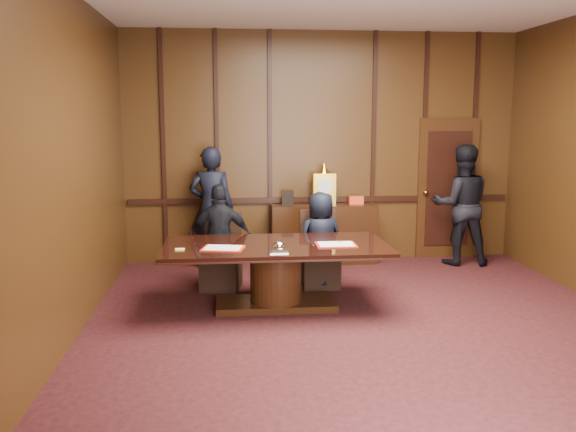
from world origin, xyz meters
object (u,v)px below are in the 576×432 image
Objects in this scene: conference_table at (276,265)px; witness_left at (212,208)px; sideboard at (324,231)px; signatory_left at (220,238)px; signatory_right at (321,240)px; witness_right at (461,205)px.

conference_table is 2.19m from witness_left.
sideboard is at bearing -166.93° from witness_left.
signatory_left is 1.30m from signatory_right.
signatory_right is (0.65, 0.80, 0.12)m from conference_table.
signatory_left is at bearing -13.27° from signatory_right.
witness_right is at bearing -161.43° from signatory_left.
signatory_left is (-0.65, 0.80, 0.18)m from conference_table.
witness_right reaches higher than witness_left.
signatory_left is 1.23m from witness_left.
sideboard is 0.89× the size of witness_left.
signatory_left is (-1.55, -1.36, 0.20)m from sideboard.
signatory_right is at bearing -178.19° from signatory_left.
witness_right reaches higher than conference_table.
witness_left is (-1.44, 1.20, 0.27)m from signatory_right.
signatory_right reaches higher than conference_table.
witness_left is 0.99× the size of witness_right.
conference_table is 1.04m from signatory_right.
sideboard reaches higher than signatory_left.
sideboard is 1.26× the size of signatory_right.
sideboard reaches higher than conference_table.
signatory_right is 2.56m from witness_right.
signatory_left is at bearing 104.43° from witness_left.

